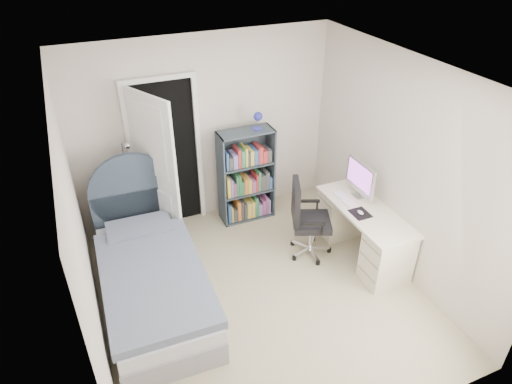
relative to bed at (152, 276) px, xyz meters
name	(u,v)px	position (x,y,z in m)	size (l,w,h in m)	color
room_shell	(261,201)	(1.11, -0.43, 0.95)	(3.50, 3.70, 2.60)	tan
door	(159,165)	(0.42, 1.11, 0.73)	(0.92, 0.76, 2.06)	black
bed	(152,276)	(0.00, 0.00, 0.00)	(1.08, 2.19, 1.33)	gray
nightstand	(129,215)	(-0.03, 1.18, 0.07)	(0.38, 0.38, 0.57)	tan
floor_lamp	(133,201)	(0.05, 1.18, 0.26)	(0.20, 0.20, 1.38)	silver
bookcase	(246,180)	(1.55, 1.06, 0.29)	(0.73, 0.31, 1.55)	#37434C
desk	(362,230)	(2.53, -0.27, 0.07)	(0.56, 1.39, 1.14)	beige
office_chair	(305,216)	(1.90, 0.04, 0.26)	(0.59, 0.59, 1.02)	silver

